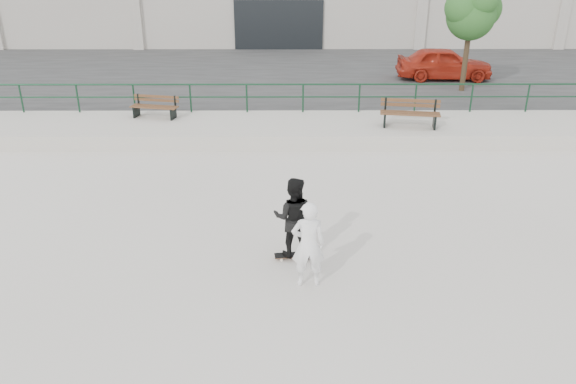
{
  "coord_description": "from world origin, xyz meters",
  "views": [
    {
      "loc": [
        0.38,
        -8.76,
        6.01
      ],
      "look_at": [
        0.43,
        2.0,
        1.25
      ],
      "focal_mm": 35.0,
      "sensor_mm": 36.0,
      "label": 1
    }
  ],
  "objects_px": {
    "bench_right": "(410,113)",
    "bench_left": "(155,107)",
    "seated_skater": "(308,244)",
    "skateboard": "(293,255)",
    "red_car": "(444,63)",
    "standing_skater": "(293,217)",
    "tree": "(472,10)"
  },
  "relations": [
    {
      "from": "tree",
      "to": "standing_skater",
      "type": "relative_size",
      "value": 2.47
    },
    {
      "from": "standing_skater",
      "to": "seated_skater",
      "type": "xyz_separation_m",
      "value": [
        0.26,
        -0.97,
        -0.08
      ]
    },
    {
      "from": "standing_skater",
      "to": "tree",
      "type": "bearing_deg",
      "value": -112.03
    },
    {
      "from": "bench_left",
      "to": "tree",
      "type": "bearing_deg",
      "value": 30.2
    },
    {
      "from": "tree",
      "to": "skateboard",
      "type": "distance_m",
      "value": 14.94
    },
    {
      "from": "skateboard",
      "to": "seated_skater",
      "type": "xyz_separation_m",
      "value": [
        0.26,
        -0.97,
        0.8
      ]
    },
    {
      "from": "bench_right",
      "to": "red_car",
      "type": "xyz_separation_m",
      "value": [
        2.93,
        7.09,
        0.26
      ]
    },
    {
      "from": "bench_left",
      "to": "bench_right",
      "type": "distance_m",
      "value": 8.66
    },
    {
      "from": "skateboard",
      "to": "seated_skater",
      "type": "height_order",
      "value": "seated_skater"
    },
    {
      "from": "bench_left",
      "to": "red_car",
      "type": "relative_size",
      "value": 0.41
    },
    {
      "from": "bench_right",
      "to": "bench_left",
      "type": "bearing_deg",
      "value": -178.09
    },
    {
      "from": "bench_right",
      "to": "standing_skater",
      "type": "distance_m",
      "value": 8.6
    },
    {
      "from": "bench_left",
      "to": "skateboard",
      "type": "relative_size",
      "value": 2.13
    },
    {
      "from": "bench_left",
      "to": "seated_skater",
      "type": "bearing_deg",
      "value": -51.09
    },
    {
      "from": "bench_right",
      "to": "standing_skater",
      "type": "xyz_separation_m",
      "value": [
        -3.92,
        -7.65,
        0.01
      ]
    },
    {
      "from": "skateboard",
      "to": "standing_skater",
      "type": "distance_m",
      "value": 0.88
    },
    {
      "from": "skateboard",
      "to": "red_car",
      "type": "bearing_deg",
      "value": 58.41
    },
    {
      "from": "bench_left",
      "to": "bench_right",
      "type": "xyz_separation_m",
      "value": [
        8.59,
        -1.1,
        0.07
      ]
    },
    {
      "from": "red_car",
      "to": "seated_skater",
      "type": "bearing_deg",
      "value": 159.71
    },
    {
      "from": "tree",
      "to": "red_car",
      "type": "height_order",
      "value": "tree"
    },
    {
      "from": "bench_right",
      "to": "standing_skater",
      "type": "relative_size",
      "value": 1.16
    },
    {
      "from": "bench_right",
      "to": "skateboard",
      "type": "distance_m",
      "value": 8.64
    },
    {
      "from": "standing_skater",
      "to": "skateboard",
      "type": "bearing_deg",
      "value": -82.59
    },
    {
      "from": "tree",
      "to": "standing_skater",
      "type": "xyz_separation_m",
      "value": [
        -7.13,
        -12.63,
        -2.72
      ]
    },
    {
      "from": "red_car",
      "to": "skateboard",
      "type": "height_order",
      "value": "red_car"
    },
    {
      "from": "standing_skater",
      "to": "seated_skater",
      "type": "height_order",
      "value": "standing_skater"
    },
    {
      "from": "bench_left",
      "to": "red_car",
      "type": "distance_m",
      "value": 12.99
    },
    {
      "from": "bench_left",
      "to": "red_car",
      "type": "xyz_separation_m",
      "value": [
        11.52,
        5.99,
        0.33
      ]
    },
    {
      "from": "bench_left",
      "to": "seated_skater",
      "type": "relative_size",
      "value": 0.98
    },
    {
      "from": "bench_left",
      "to": "red_car",
      "type": "bearing_deg",
      "value": 39.47
    },
    {
      "from": "bench_right",
      "to": "tree",
      "type": "height_order",
      "value": "tree"
    },
    {
      "from": "seated_skater",
      "to": "red_car",
      "type": "bearing_deg",
      "value": -116.03
    }
  ]
}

